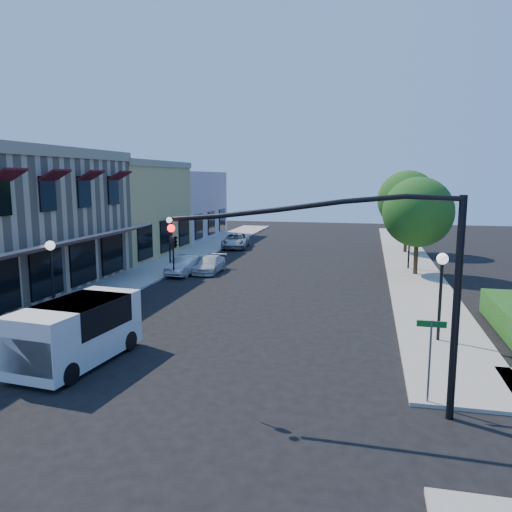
% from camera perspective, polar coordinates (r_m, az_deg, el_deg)
% --- Properties ---
extents(ground, '(120.00, 120.00, 0.00)m').
position_cam_1_polar(ground, '(14.72, -11.94, -17.15)').
color(ground, black).
rests_on(ground, ground).
extents(sidewalk_left, '(3.50, 50.00, 0.12)m').
position_cam_1_polar(sidewalk_left, '(42.03, -7.47, 0.19)').
color(sidewalk_left, gray).
rests_on(sidewalk_left, ground).
extents(sidewalk_right, '(3.50, 50.00, 0.12)m').
position_cam_1_polar(sidewalk_right, '(39.58, 17.04, -0.68)').
color(sidewalk_right, gray).
rests_on(sidewalk_right, ground).
extents(curb_red_strip, '(0.25, 10.00, 0.06)m').
position_cam_1_polar(curb_red_strip, '(24.45, -18.91, -6.77)').
color(curb_red_strip, maroon).
rests_on(curb_red_strip, ground).
extents(yellow_stucco_building, '(10.00, 12.00, 7.60)m').
position_cam_1_polar(yellow_stucco_building, '(43.55, -16.44, 5.15)').
color(yellow_stucco_building, tan).
rests_on(yellow_stucco_building, ground).
extents(pink_stucco_building, '(10.00, 12.00, 7.00)m').
position_cam_1_polar(pink_stucco_building, '(54.34, -10.24, 5.75)').
color(pink_stucco_building, '#CCA79A').
rests_on(pink_stucco_building, ground).
extents(street_tree_a, '(4.56, 4.56, 6.48)m').
position_cam_1_polar(street_tree_a, '(34.16, 18.04, 4.79)').
color(street_tree_a, '#392417').
rests_on(street_tree_a, ground).
extents(street_tree_b, '(4.94, 4.94, 7.02)m').
position_cam_1_polar(street_tree_b, '(44.10, 16.91, 6.15)').
color(street_tree_b, '#392417').
rests_on(street_tree_b, ground).
extents(signal_mast_arm, '(8.01, 0.39, 6.00)m').
position_cam_1_polar(signal_mast_arm, '(13.65, 13.27, -1.17)').
color(signal_mast_arm, black).
rests_on(signal_mast_arm, ground).
extents(street_name_sign, '(0.80, 0.06, 2.50)m').
position_cam_1_polar(street_name_sign, '(15.03, 19.29, -9.91)').
color(street_name_sign, '#595B5E').
rests_on(street_name_sign, ground).
extents(lamppost_left_near, '(0.44, 0.44, 3.57)m').
position_cam_1_polar(lamppost_left_near, '(24.76, -22.38, -0.29)').
color(lamppost_left_near, black).
rests_on(lamppost_left_near, ground).
extents(lamppost_left_far, '(0.44, 0.44, 3.57)m').
position_cam_1_polar(lamppost_left_far, '(36.98, -9.87, 3.11)').
color(lamppost_left_far, black).
rests_on(lamppost_left_far, ground).
extents(lamppost_right_near, '(0.44, 0.44, 3.57)m').
position_cam_1_polar(lamppost_right_near, '(20.48, 20.45, -2.00)').
color(lamppost_right_near, black).
rests_on(lamppost_right_near, ground).
extents(lamppost_right_far, '(0.44, 0.44, 3.57)m').
position_cam_1_polar(lamppost_right_far, '(36.25, 17.18, 2.73)').
color(lamppost_right_far, black).
rests_on(lamppost_right_far, ground).
extents(white_van, '(2.61, 5.11, 2.18)m').
position_cam_1_polar(white_van, '(18.49, -19.91, -7.81)').
color(white_van, silver).
rests_on(white_van, ground).
extents(parked_car_a, '(1.58, 3.66, 1.23)m').
position_cam_1_polar(parked_car_a, '(24.76, -16.41, -4.98)').
color(parked_car_a, black).
rests_on(parked_car_a, ground).
extents(parked_car_b, '(1.59, 3.88, 1.25)m').
position_cam_1_polar(parked_car_b, '(33.66, -8.11, -1.04)').
color(parked_car_b, '#B5B7BB').
rests_on(parked_car_b, ground).
extents(parked_car_c, '(1.57, 3.83, 1.11)m').
position_cam_1_polar(parked_car_c, '(34.14, -5.32, -0.97)').
color(parked_car_c, silver).
rests_on(parked_car_c, ground).
extents(parked_car_d, '(2.84, 5.04, 1.33)m').
position_cam_1_polar(parked_car_d, '(45.89, -2.34, 1.76)').
color(parked_car_d, '#9DA0A2').
rests_on(parked_car_d, ground).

